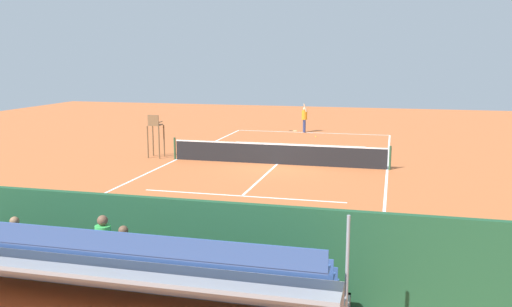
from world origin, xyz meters
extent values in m
plane|color=#BC6033|center=(0.00, 0.00, 0.00)|extent=(60.00, 60.00, 0.00)
cube|color=white|center=(0.00, -11.00, 0.00)|extent=(10.00, 0.10, 0.01)
cube|color=white|center=(0.00, 11.00, 0.00)|extent=(10.00, 0.10, 0.01)
cube|color=white|center=(-5.00, 0.00, 0.00)|extent=(0.10, 22.00, 0.01)
cube|color=white|center=(5.00, 0.00, 0.00)|extent=(0.10, 22.00, 0.01)
cube|color=white|center=(0.00, -6.05, 0.00)|extent=(7.50, 0.10, 0.01)
cube|color=white|center=(0.00, 6.05, 0.00)|extent=(7.50, 0.10, 0.01)
cube|color=white|center=(0.00, 0.00, 0.00)|extent=(0.10, 12.10, 0.01)
cube|color=white|center=(0.00, -11.00, 0.00)|extent=(0.10, 0.30, 0.01)
cube|color=black|center=(0.00, 0.00, 0.46)|extent=(10.00, 0.02, 0.91)
cube|color=white|center=(0.00, 0.00, 0.94)|extent=(10.00, 0.04, 0.06)
cylinder|color=#2D5133|center=(-5.10, 0.00, 0.54)|extent=(0.10, 0.10, 1.07)
cylinder|color=#2D5133|center=(5.10, 0.00, 0.54)|extent=(0.10, 0.10, 1.07)
cube|color=#1E4C2D|center=(0.00, 14.00, 1.00)|extent=(18.00, 0.16, 2.00)
cube|color=gray|center=(0.00, 14.35, 0.23)|extent=(9.00, 0.10, 0.45)
cube|color=gray|center=(0.00, 14.70, 0.41)|extent=(9.00, 0.80, 0.08)
cube|color=gray|center=(0.00, 14.32, 0.23)|extent=(9.00, 0.04, 0.45)
cube|color=#335193|center=(0.00, 14.80, 0.83)|extent=(8.60, 0.36, 0.04)
cube|color=#335193|center=(0.00, 14.98, 1.03)|extent=(8.60, 0.03, 0.36)
cube|color=gray|center=(0.00, 15.50, 0.86)|extent=(9.00, 0.80, 0.08)
cube|color=gray|center=(0.00, 15.12, 0.68)|extent=(9.00, 0.04, 0.45)
cube|color=#335193|center=(0.00, 15.60, 1.28)|extent=(8.60, 0.36, 0.04)
cube|color=#335193|center=(0.00, 15.78, 1.48)|extent=(8.60, 0.03, 0.36)
cube|color=gray|center=(0.00, 16.30, 1.31)|extent=(9.00, 0.80, 0.08)
cube|color=gray|center=(0.00, 15.92, 1.12)|extent=(9.00, 0.04, 0.45)
cube|color=#335193|center=(0.00, 16.40, 1.73)|extent=(8.60, 0.36, 0.04)
cube|color=#335193|center=(0.00, 16.58, 1.93)|extent=(8.60, 0.03, 0.36)
cylinder|color=gray|center=(-4.50, 15.50, 1.18)|extent=(0.06, 0.06, 2.35)
cube|color=#2D2D33|center=(2.59, 14.63, 0.87)|extent=(0.32, 0.40, 0.12)
cylinder|color=#9399A3|center=(2.59, 14.75, 1.16)|extent=(0.30, 0.30, 0.45)
sphere|color=#8C6647|center=(2.59, 14.75, 1.48)|extent=(0.20, 0.20, 0.20)
cube|color=#2D2D33|center=(0.04, 14.63, 0.87)|extent=(0.32, 0.40, 0.12)
cylinder|color=white|center=(0.04, 14.75, 1.16)|extent=(0.30, 0.30, 0.45)
sphere|color=brown|center=(0.04, 14.75, 1.48)|extent=(0.20, 0.20, 0.20)
cube|color=#2D2D33|center=(0.02, 15.43, 1.32)|extent=(0.32, 0.40, 0.12)
cylinder|color=green|center=(0.02, 15.55, 1.60)|extent=(0.30, 0.30, 0.45)
sphere|color=brown|center=(0.02, 15.55, 1.93)|extent=(0.20, 0.20, 0.20)
cylinder|color=brown|center=(5.90, -0.56, 0.80)|extent=(0.07, 0.07, 1.60)
cylinder|color=brown|center=(6.50, -0.56, 0.80)|extent=(0.07, 0.07, 1.60)
cylinder|color=brown|center=(5.90, 0.04, 0.80)|extent=(0.07, 0.07, 1.60)
cylinder|color=brown|center=(6.50, 0.04, 0.80)|extent=(0.07, 0.07, 1.60)
cube|color=brown|center=(6.20, -0.26, 1.63)|extent=(0.56, 0.56, 0.06)
cube|color=brown|center=(6.20, -0.02, 1.90)|extent=(0.56, 0.06, 0.48)
cube|color=brown|center=(5.94, -0.26, 1.78)|extent=(0.04, 0.48, 0.04)
cube|color=brown|center=(6.46, -0.26, 1.78)|extent=(0.04, 0.48, 0.04)
cube|color=#234C2D|center=(-2.51, 13.20, 0.45)|extent=(1.80, 0.40, 0.05)
cylinder|color=#234C2D|center=(-3.26, 13.20, 0.23)|extent=(0.06, 0.06, 0.45)
cylinder|color=#234C2D|center=(-1.76, 13.20, 0.23)|extent=(0.06, 0.06, 0.45)
cube|color=#234C2D|center=(-2.51, 13.38, 0.75)|extent=(1.80, 0.04, 0.36)
cube|color=#B22D2D|center=(-0.84, 13.40, 0.18)|extent=(0.90, 0.36, 0.36)
cylinder|color=navy|center=(0.56, -11.17, 0.42)|extent=(0.14, 0.14, 0.85)
cylinder|color=navy|center=(0.48, -10.97, 0.42)|extent=(0.14, 0.14, 0.85)
cylinder|color=orange|center=(0.52, -11.07, 1.15)|extent=(0.46, 0.46, 0.60)
sphere|color=beige|center=(0.52, -11.07, 1.56)|extent=(0.22, 0.22, 0.22)
cylinder|color=beige|center=(0.45, -10.86, 1.65)|extent=(0.26, 0.17, 0.55)
cylinder|color=beige|center=(0.59, -11.28, 1.18)|extent=(0.11, 0.11, 0.50)
cylinder|color=black|center=(1.48, -11.51, 0.01)|extent=(0.28, 0.09, 0.03)
torus|color=#D8CC4C|center=(1.21, -11.44, 0.01)|extent=(0.36, 0.36, 0.02)
cylinder|color=white|center=(1.21, -11.44, 0.01)|extent=(0.25, 0.25, 0.00)
sphere|color=#CCDB33|center=(-0.51, -9.15, 0.03)|extent=(0.07, 0.07, 0.07)
camera|label=1|loc=(-5.14, 24.26, 4.93)|focal=38.07mm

